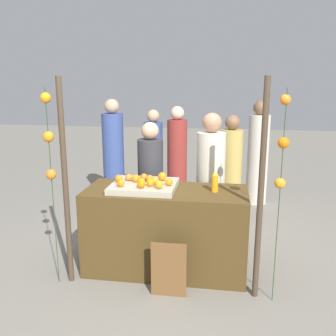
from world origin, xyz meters
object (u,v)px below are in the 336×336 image
at_px(chalkboard_sign, 169,270).
at_px(vendor_left, 151,189).
at_px(juice_bottle, 215,183).
at_px(orange_0, 169,182).
at_px(stall_counter, 166,230).
at_px(orange_1, 141,184).
at_px(vendor_right, 210,188).

xyz_separation_m(chalkboard_sign, vendor_left, (-0.40, 1.13, 0.45)).
bearing_deg(vendor_left, juice_bottle, -36.98).
xyz_separation_m(orange_0, vendor_left, (-0.33, 0.65, -0.28)).
bearing_deg(orange_0, vendor_left, 116.49).
bearing_deg(stall_counter, orange_1, -142.40).
bearing_deg(vendor_right, juice_bottle, -83.23).
bearing_deg(orange_1, juice_bottle, 14.54).
distance_m(vendor_left, vendor_right, 0.73).
xyz_separation_m(orange_1, vendor_left, (-0.06, 0.79, -0.29)).
relative_size(orange_0, vendor_right, 0.05).
xyz_separation_m(orange_0, juice_bottle, (0.47, 0.06, -0.01)).
bearing_deg(vendor_right, vendor_left, 176.24).
distance_m(chalkboard_sign, vendor_left, 1.28).
distance_m(juice_bottle, chalkboard_sign, 0.98).
height_order(orange_0, chalkboard_sign, orange_0).
height_order(stall_counter, chalkboard_sign, stall_counter).
bearing_deg(juice_bottle, chalkboard_sign, -126.69).
bearing_deg(vendor_right, chalkboard_sign, -107.03).
bearing_deg(stall_counter, chalkboard_sign, -77.97).
xyz_separation_m(orange_1, juice_bottle, (0.73, 0.19, -0.01)).
relative_size(orange_0, chalkboard_sign, 0.14).
height_order(orange_1, chalkboard_sign, orange_1).
distance_m(chalkboard_sign, vendor_right, 1.24).
relative_size(stall_counter, vendor_left, 1.10).
height_order(orange_0, juice_bottle, juice_bottle).
relative_size(vendor_left, vendor_right, 0.93).
bearing_deg(orange_1, stall_counter, 37.60).
xyz_separation_m(stall_counter, vendor_left, (-0.29, 0.61, 0.26)).
xyz_separation_m(orange_0, chalkboard_sign, (0.07, -0.47, -0.73)).
xyz_separation_m(juice_bottle, chalkboard_sign, (-0.40, -0.53, -0.73)).
height_order(orange_0, vendor_left, vendor_left).
bearing_deg(stall_counter, vendor_right, 52.14).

